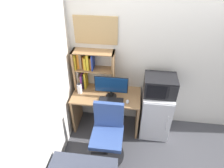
% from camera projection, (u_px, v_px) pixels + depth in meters
% --- Properties ---
extents(wall_back, '(6.40, 0.04, 2.60)m').
position_uv_depth(wall_back, '(197.00, 62.00, 3.02)').
color(wall_back, silver).
rests_on(wall_back, ground_plane).
extents(wall_left, '(0.04, 4.40, 2.60)m').
position_uv_depth(wall_left, '(22.00, 130.00, 1.94)').
color(wall_left, silver).
rests_on(wall_left, ground_plane).
extents(desk, '(1.13, 0.56, 0.74)m').
position_uv_depth(desk, '(107.00, 105.00, 3.39)').
color(desk, '#997047').
rests_on(desk, ground_plane).
extents(hutch_bookshelf, '(0.67, 0.23, 0.70)m').
position_uv_depth(hutch_bookshelf, '(88.00, 68.00, 3.20)').
color(hutch_bookshelf, '#997047').
rests_on(hutch_bookshelf, desk).
extents(monitor, '(0.54, 0.18, 0.39)m').
position_uv_depth(monitor, '(111.00, 86.00, 3.08)').
color(monitor, black).
rests_on(monitor, desk).
extents(keyboard, '(0.39, 0.13, 0.02)m').
position_uv_depth(keyboard, '(111.00, 100.00, 3.13)').
color(keyboard, black).
rests_on(keyboard, desk).
extents(computer_mouse, '(0.05, 0.09, 0.03)m').
position_uv_depth(computer_mouse, '(127.00, 102.00, 3.09)').
color(computer_mouse, silver).
rests_on(computer_mouse, desk).
extents(water_bottle, '(0.08, 0.08, 0.19)m').
position_uv_depth(water_bottle, '(80.00, 89.00, 3.24)').
color(water_bottle, silver).
rests_on(water_bottle, desk).
extents(mini_fridge, '(0.48, 0.52, 0.87)m').
position_uv_depth(mini_fridge, '(155.00, 113.00, 3.33)').
color(mini_fridge, silver).
rests_on(mini_fridge, ground_plane).
extents(microwave, '(0.48, 0.37, 0.30)m').
position_uv_depth(microwave, '(160.00, 85.00, 2.99)').
color(microwave, black).
rests_on(microwave, mini_fridge).
extents(desk_chair, '(0.54, 0.54, 0.94)m').
position_uv_depth(desk_chair, '(108.00, 136.00, 2.99)').
color(desk_chair, black).
rests_on(desk_chair, ground_plane).
extents(wall_corkboard, '(0.66, 0.02, 0.43)m').
position_uv_depth(wall_corkboard, '(96.00, 30.00, 2.90)').
color(wall_corkboard, tan).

